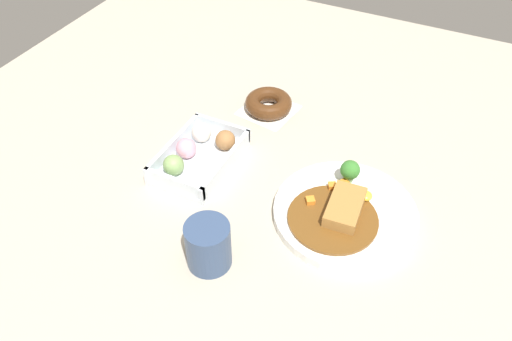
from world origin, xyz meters
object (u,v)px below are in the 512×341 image
Objects in this scene: curry_plate at (344,211)px; coffee_mug at (208,245)px; donut_box at (199,154)px; chocolate_ring_donut at (269,104)px.

curry_plate is 3.02× the size of coffee_mug.
donut_box reaches higher than chocolate_ring_donut.
chocolate_ring_donut is 0.45m from coffee_mug.
curry_plate is 2.04× the size of chocolate_ring_donut.
donut_box is at bearing -13.47° from chocolate_ring_donut.
curry_plate is 0.27m from coffee_mug.
donut_box is (-0.01, -0.32, 0.01)m from curry_plate.
chocolate_ring_donut is at bearing 166.53° from donut_box.
coffee_mug is (0.21, 0.15, 0.02)m from donut_box.
donut_box is at bearing -92.54° from curry_plate.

